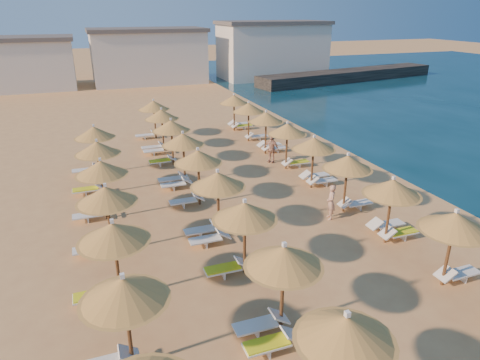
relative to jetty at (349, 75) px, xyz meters
name	(u,v)px	position (x,y,z in m)	size (l,w,h in m)	color
ground	(280,235)	(-28.89, -38.19, -0.75)	(220.00, 220.00, 0.00)	tan
jetty	(349,75)	(0.00, 0.00, 0.00)	(30.00, 4.00, 1.50)	black
hotel_blocks	(160,55)	(-25.85, 7.66, 2.95)	(50.89, 10.38, 8.10)	silver
parasol_row_east	(348,163)	(-24.80, -37.01, 1.86)	(2.50, 36.07, 3.15)	brown
parasol_row_west	(218,181)	(-31.49, -37.01, 1.86)	(2.50, 36.07, 3.15)	brown
parasol_row_inland	(106,196)	(-36.23, -37.01, 1.86)	(2.50, 22.64, 3.15)	brown
loungers	(257,220)	(-29.61, -37.07, -0.41)	(14.65, 35.08, 0.66)	white
beachgoer_a	(331,202)	(-25.88, -37.48, 0.14)	(0.65, 0.43, 1.78)	tan
beachgoer_c	(271,149)	(-25.18, -28.79, 0.20)	(1.11, 0.46, 1.90)	tan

